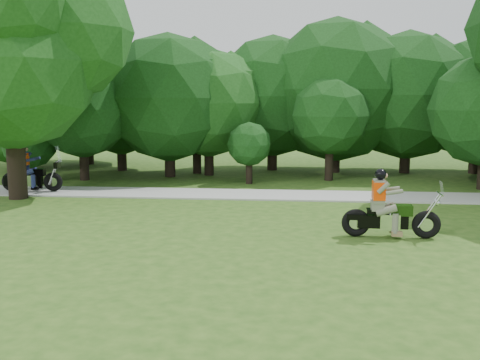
{
  "coord_description": "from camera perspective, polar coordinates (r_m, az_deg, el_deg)",
  "views": [
    {
      "loc": [
        -0.3,
        -12.38,
        3.67
      ],
      "look_at": [
        -1.78,
        2.94,
        1.36
      ],
      "focal_mm": 40.0,
      "sensor_mm": 36.0,
      "label": 1
    }
  ],
  "objects": [
    {
      "name": "chopper_motorcycle",
      "position": [
        14.86,
        15.34,
        -3.34
      ],
      "size": [
        2.61,
        0.7,
        1.87
      ],
      "rotation": [
        0.0,
        0.0,
        -0.03
      ],
      "color": "black",
      "rests_on": "ground"
    },
    {
      "name": "walkway",
      "position": [
        20.7,
        6.25,
        -1.64
      ],
      "size": [
        60.0,
        2.2,
        0.06
      ],
      "primitive_type": "cube",
      "color": "#A7A7A2",
      "rests_on": "ground"
    },
    {
      "name": "big_tree_west",
      "position": [
        21.88,
        -23.07,
        13.34
      ],
      "size": [
        8.64,
        6.56,
        9.96
      ],
      "color": "black",
      "rests_on": "ground"
    },
    {
      "name": "tree_line",
      "position": [
        27.18,
        7.53,
        8.51
      ],
      "size": [
        39.44,
        12.78,
        7.78
      ],
      "color": "black",
      "rests_on": "ground"
    },
    {
      "name": "ground",
      "position": [
        12.91,
        6.67,
        -8.03
      ],
      "size": [
        100.0,
        100.0,
        0.0
      ],
      "primitive_type": "plane",
      "color": "#294E16",
      "rests_on": "ground"
    },
    {
      "name": "touring_motorcycle",
      "position": [
        22.86,
        -21.68,
        0.56
      ],
      "size": [
        2.45,
        0.81,
        1.87
      ],
      "rotation": [
        0.0,
        0.0,
        0.08
      ],
      "color": "black",
      "rests_on": "walkway"
    }
  ]
}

